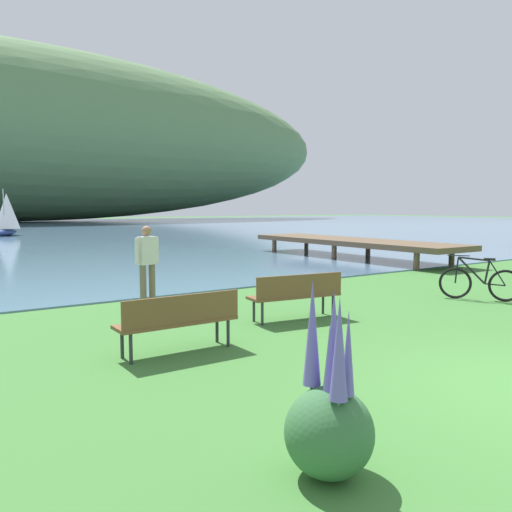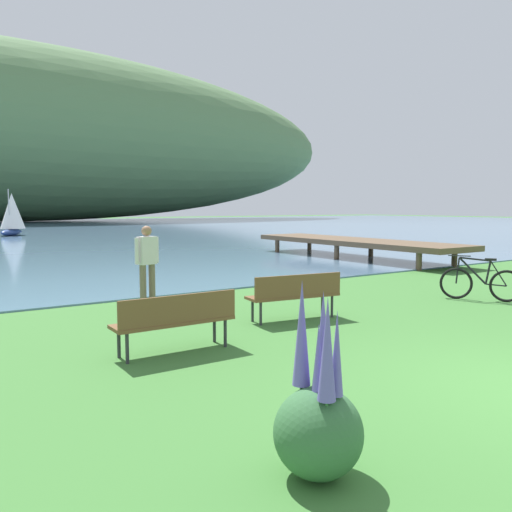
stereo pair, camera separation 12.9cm
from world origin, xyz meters
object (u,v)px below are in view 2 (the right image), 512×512
object	(u,v)px
park_bench_near_camera	(176,318)
sailboat_toward_hillside	(12,214)
bicycle_leaning_near_bench	(481,283)
person_at_shoreline	(147,260)
park_bench_further_along	(295,293)

from	to	relation	value
park_bench_near_camera	sailboat_toward_hillside	xyz separation A→B (m)	(3.13, 34.38, 1.09)
bicycle_leaning_near_bench	person_at_shoreline	size ratio (longest dim) A/B	0.89
sailboat_toward_hillside	park_bench_near_camera	bearing A→B (deg)	-95.21
park_bench_near_camera	sailboat_toward_hillside	bearing A→B (deg)	84.79
park_bench_further_along	person_at_shoreline	bearing A→B (deg)	119.21
park_bench_further_along	person_at_shoreline	xyz separation A→B (m)	(-1.69, 3.02, 0.46)
park_bench_near_camera	person_at_shoreline	xyz separation A→B (m)	(1.10, 3.80, 0.46)
park_bench_further_along	bicycle_leaning_near_bench	xyz separation A→B (m)	(4.76, -0.71, -0.12)
park_bench_near_camera	sailboat_toward_hillside	size ratio (longest dim) A/B	0.54
park_bench_near_camera	bicycle_leaning_near_bench	distance (m)	7.55
park_bench_further_along	sailboat_toward_hillside	distance (m)	33.62
bicycle_leaning_near_bench	person_at_shoreline	bearing A→B (deg)	149.95
park_bench_near_camera	bicycle_leaning_near_bench	xyz separation A→B (m)	(7.55, 0.07, -0.12)
bicycle_leaning_near_bench	sailboat_toward_hillside	distance (m)	34.62
bicycle_leaning_near_bench	sailboat_toward_hillside	size ratio (longest dim) A/B	0.45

